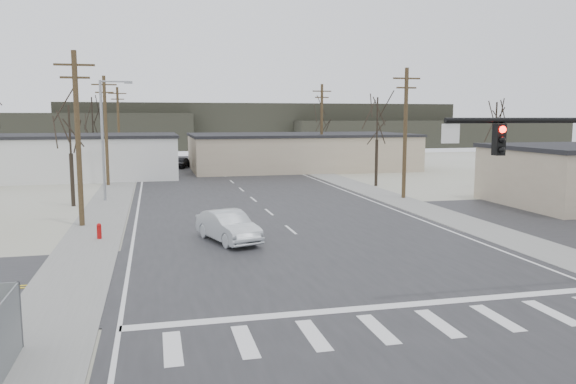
# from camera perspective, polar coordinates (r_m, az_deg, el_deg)

# --- Properties ---
(ground) EXTENTS (140.00, 140.00, 0.00)m
(ground) POSITION_cam_1_polar(r_m,az_deg,el_deg) (23.98, 4.87, -7.65)
(ground) COLOR silver
(ground) RESTS_ON ground
(main_road) EXTENTS (18.00, 110.00, 0.05)m
(main_road) POSITION_cam_1_polar(r_m,az_deg,el_deg) (38.18, -2.23, -1.84)
(main_road) COLOR #252527
(main_road) RESTS_ON ground
(cross_road) EXTENTS (90.00, 10.00, 0.04)m
(cross_road) POSITION_cam_1_polar(r_m,az_deg,el_deg) (23.97, 4.87, -7.60)
(cross_road) COLOR #252527
(cross_road) RESTS_ON ground
(sidewalk_left) EXTENTS (3.00, 90.00, 0.06)m
(sidewalk_left) POSITION_cam_1_polar(r_m,az_deg,el_deg) (42.53, -17.75, -1.21)
(sidewalk_left) COLOR gray
(sidewalk_left) RESTS_ON ground
(sidewalk_right) EXTENTS (3.00, 90.00, 0.06)m
(sidewalk_right) POSITION_cam_1_polar(r_m,az_deg,el_deg) (46.04, 9.57, -0.30)
(sidewalk_right) COLOR gray
(sidewalk_right) RESTS_ON ground
(fire_hydrant) EXTENTS (0.24, 0.24, 0.87)m
(fire_hydrant) POSITION_cam_1_polar(r_m,az_deg,el_deg) (30.64, -18.64, -3.79)
(fire_hydrant) COLOR #A50C0C
(fire_hydrant) RESTS_ON ground
(building_left_far) EXTENTS (22.30, 12.30, 4.50)m
(building_left_far) POSITION_cam_1_polar(r_m,az_deg,el_deg) (62.67, -21.45, 3.41)
(building_left_far) COLOR silver
(building_left_far) RESTS_ON ground
(building_right_far) EXTENTS (26.30, 14.30, 4.30)m
(building_right_far) POSITION_cam_1_polar(r_m,az_deg,el_deg) (68.30, 1.23, 4.16)
(building_right_far) COLOR tan
(building_right_far) RESTS_ON ground
(upole_left_b) EXTENTS (2.20, 0.30, 10.00)m
(upole_left_b) POSITION_cam_1_polar(r_m,az_deg,el_deg) (34.20, -20.57, 5.34)
(upole_left_b) COLOR #4C3B23
(upole_left_b) RESTS_ON ground
(upole_left_c) EXTENTS (2.20, 0.30, 10.00)m
(upole_left_c) POSITION_cam_1_polar(r_m,az_deg,el_deg) (54.10, -18.01, 6.12)
(upole_left_c) COLOR #4C3B23
(upole_left_c) RESTS_ON ground
(upole_left_d) EXTENTS (2.20, 0.30, 10.00)m
(upole_left_d) POSITION_cam_1_polar(r_m,az_deg,el_deg) (74.06, -16.83, 6.48)
(upole_left_d) COLOR #4C3B23
(upole_left_d) RESTS_ON ground
(upole_right_a) EXTENTS (2.20, 0.30, 10.00)m
(upole_right_a) POSITION_cam_1_polar(r_m,az_deg,el_deg) (44.17, 11.82, 6.07)
(upole_right_a) COLOR #4C3B23
(upole_right_a) RESTS_ON ground
(upole_right_b) EXTENTS (2.20, 0.30, 10.00)m
(upole_right_b) POSITION_cam_1_polar(r_m,az_deg,el_deg) (64.75, 3.44, 6.67)
(upole_right_b) COLOR #4C3B23
(upole_right_b) RESTS_ON ground
(streetlight_main) EXTENTS (2.40, 0.25, 9.00)m
(streetlight_main) POSITION_cam_1_polar(r_m,az_deg,el_deg) (44.09, -18.09, 5.68)
(streetlight_main) COLOR gray
(streetlight_main) RESTS_ON ground
(tree_left_near) EXTENTS (3.30, 3.30, 7.35)m
(tree_left_near) POSITION_cam_1_polar(r_m,az_deg,el_deg) (42.33, -21.29, 5.66)
(tree_left_near) COLOR black
(tree_left_near) RESTS_ON ground
(tree_right_mid) EXTENTS (3.74, 3.74, 8.33)m
(tree_right_mid) POSITION_cam_1_polar(r_m,az_deg,el_deg) (51.88, 9.05, 7.13)
(tree_right_mid) COLOR black
(tree_right_mid) RESTS_ON ground
(tree_left_far) EXTENTS (3.96, 3.96, 8.82)m
(tree_left_far) POSITION_cam_1_polar(r_m,az_deg,el_deg) (68.26, -19.26, 7.20)
(tree_left_far) COLOR black
(tree_left_far) RESTS_ON ground
(tree_right_far) EXTENTS (3.52, 3.52, 7.84)m
(tree_right_far) POSITION_cam_1_polar(r_m,az_deg,el_deg) (77.24, 3.34, 7.09)
(tree_right_far) COLOR black
(tree_right_far) RESTS_ON ground
(tree_lot) EXTENTS (3.52, 3.52, 7.84)m
(tree_lot) POSITION_cam_1_polar(r_m,az_deg,el_deg) (52.84, 20.36, 6.38)
(tree_lot) COLOR black
(tree_lot) RESTS_ON ground
(hill_center) EXTENTS (80.00, 18.00, 9.00)m
(hill_center) POSITION_cam_1_polar(r_m,az_deg,el_deg) (120.04, -2.79, 6.77)
(hill_center) COLOR #333026
(hill_center) RESTS_ON ground
(hill_right) EXTENTS (60.00, 18.00, 5.50)m
(hill_right) POSITION_cam_1_polar(r_m,az_deg,el_deg) (125.82, 13.69, 5.81)
(hill_right) COLOR #333026
(hill_right) RESTS_ON ground
(sedan_crossing) EXTENTS (3.01, 4.99, 1.55)m
(sedan_crossing) POSITION_cam_1_polar(r_m,az_deg,el_deg) (28.56, -6.10, -3.48)
(sedan_crossing) COLOR #AFB6BB
(sedan_crossing) RESTS_ON main_road
(car_far_a) EXTENTS (4.08, 5.80, 1.56)m
(car_far_a) POSITION_cam_1_polar(r_m,az_deg,el_deg) (62.47, -6.30, 2.56)
(car_far_a) COLOR black
(car_far_a) RESTS_ON main_road
(car_far_b) EXTENTS (2.80, 4.23, 1.34)m
(car_far_b) POSITION_cam_1_polar(r_m,az_deg,el_deg) (70.86, -10.80, 2.98)
(car_far_b) COLOR black
(car_far_b) RESTS_ON main_road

